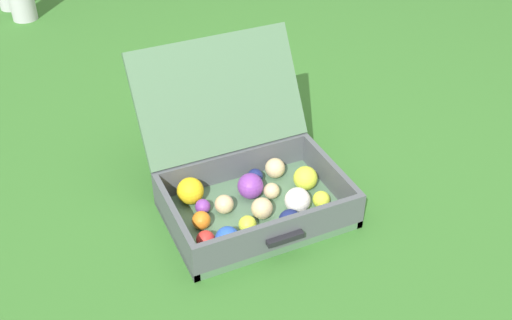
# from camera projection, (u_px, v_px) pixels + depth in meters

# --- Properties ---
(ground_plane) EXTENTS (16.00, 16.00, 0.00)m
(ground_plane) POSITION_uv_depth(u_px,v_px,m) (272.00, 196.00, 1.96)
(ground_plane) COLOR #336B28
(open_suitcase) EXTENTS (0.53, 0.58, 0.44)m
(open_suitcase) POSITION_uv_depth(u_px,v_px,m) (247.00, 179.00, 1.87)
(open_suitcase) COLOR #4C7051
(open_suitcase) RESTS_ON ground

